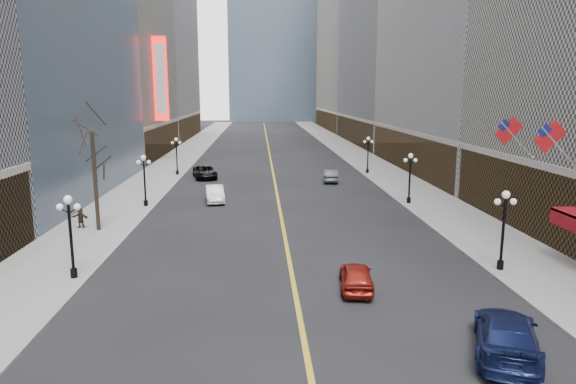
{
  "coord_description": "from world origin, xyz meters",
  "views": [
    {
      "loc": [
        -1.75,
        3.07,
        9.9
      ],
      "look_at": [
        -0.74,
        20.89,
        6.48
      ],
      "focal_mm": 32.0,
      "sensor_mm": 36.0,
      "label": 1
    }
  ],
  "objects": [
    {
      "name": "sidewalk_east",
      "position": [
        14.0,
        70.0,
        0.07
      ],
      "size": [
        6.0,
        230.0,
        0.15
      ],
      "primitive_type": "cube",
      "color": "gray",
      "rests_on": "ground"
    },
    {
      "name": "sidewalk_west",
      "position": [
        -14.0,
        70.0,
        0.07
      ],
      "size": [
        6.0,
        230.0,
        0.15
      ],
      "primitive_type": "cube",
      "color": "gray",
      "rests_on": "ground"
    },
    {
      "name": "lane_line",
      "position": [
        0.0,
        80.0,
        0.01
      ],
      "size": [
        0.25,
        200.0,
        0.02
      ],
      "primitive_type": "cube",
      "color": "gold",
      "rests_on": "ground"
    },
    {
      "name": "bldg_east_c",
      "position": [
        29.88,
        106.0,
        24.18
      ],
      "size": [
        26.6,
        40.6,
        48.8
      ],
      "color": "gray",
      "rests_on": "ground"
    },
    {
      "name": "bldg_east_d",
      "position": [
        29.9,
        149.0,
        31.17
      ],
      "size": [
        26.6,
        46.6,
        62.8
      ],
      "color": "#B1A893",
      "rests_on": "ground"
    },
    {
      "name": "streetlamp_east_1",
      "position": [
        11.8,
        30.0,
        2.9
      ],
      "size": [
        1.26,
        0.44,
        4.52
      ],
      "color": "black",
      "rests_on": "sidewalk_east"
    },
    {
      "name": "streetlamp_east_2",
      "position": [
        11.8,
        48.0,
        2.9
      ],
      "size": [
        1.26,
        0.44,
        4.52
      ],
      "color": "black",
      "rests_on": "sidewalk_east"
    },
    {
      "name": "streetlamp_east_3",
      "position": [
        11.8,
        66.0,
        2.9
      ],
      "size": [
        1.26,
        0.44,
        4.52
      ],
      "color": "black",
      "rests_on": "sidewalk_east"
    },
    {
      "name": "streetlamp_west_1",
      "position": [
        -11.8,
        30.0,
        2.9
      ],
      "size": [
        1.26,
        0.44,
        4.52
      ],
      "color": "black",
      "rests_on": "sidewalk_west"
    },
    {
      "name": "streetlamp_west_2",
      "position": [
        -11.8,
        48.0,
        2.9
      ],
      "size": [
        1.26,
        0.44,
        4.52
      ],
      "color": "black",
      "rests_on": "sidewalk_west"
    },
    {
      "name": "streetlamp_west_3",
      "position": [
        -11.8,
        66.0,
        2.9
      ],
      "size": [
        1.26,
        0.44,
        4.52
      ],
      "color": "black",
      "rests_on": "sidewalk_west"
    },
    {
      "name": "flag_4",
      "position": [
        15.31,
        32.0,
        7.29
      ],
      "size": [
        2.87,
        0.12,
        2.87
      ],
      "color": "#B2B2B7",
      "rests_on": "ground"
    },
    {
      "name": "flag_5",
      "position": [
        15.31,
        37.0,
        7.29
      ],
      "size": [
        2.87,
        0.12,
        2.87
      ],
      "color": "#B2B2B7",
      "rests_on": "ground"
    },
    {
      "name": "theatre_marquee",
      "position": [
        -15.88,
        80.0,
        12.0
      ],
      "size": [
        2.0,
        0.55,
        12.0
      ],
      "color": "red",
      "rests_on": "ground"
    },
    {
      "name": "tree_west_far",
      "position": [
        -13.5,
        40.0,
        6.24
      ],
      "size": [
        3.6,
        3.6,
        7.92
      ],
      "color": "#2D231C",
      "rests_on": "sidewalk_west"
    },
    {
      "name": "car_nb_mid",
      "position": [
        -5.91,
        50.2,
        0.75
      ],
      "size": [
        2.21,
        4.73,
        1.5
      ],
      "primitive_type": "imported",
      "rotation": [
        0.0,
        0.0,
        0.14
      ],
      "color": "silver",
      "rests_on": "ground"
    },
    {
      "name": "car_nb_far",
      "position": [
        -8.21,
        63.8,
        0.75
      ],
      "size": [
        3.6,
        5.83,
        1.51
      ],
      "primitive_type": "imported",
      "rotation": [
        0.0,
        0.0,
        0.22
      ],
      "color": "black",
      "rests_on": "ground"
    },
    {
      "name": "car_sb_near",
      "position": [
        7.66,
        20.84,
        0.81
      ],
      "size": [
        4.24,
        6.05,
        1.63
      ],
      "primitive_type": "imported",
      "rotation": [
        0.0,
        0.0,
        2.75
      ],
      "color": "#131C48",
      "rests_on": "ground"
    },
    {
      "name": "car_sb_mid",
      "position": [
        3.17,
        27.89,
        0.7
      ],
      "size": [
        2.14,
        4.27,
        1.4
      ],
      "primitive_type": "imported",
      "rotation": [
        0.0,
        0.0,
        3.02
      ],
      "color": "maroon",
      "rests_on": "ground"
    },
    {
      "name": "car_sb_far",
      "position": [
        6.38,
        60.48,
        0.72
      ],
      "size": [
        1.98,
        4.48,
        1.43
      ],
      "primitive_type": "imported",
      "rotation": [
        0.0,
        0.0,
        3.03
      ],
      "color": "#414548",
      "rests_on": "ground"
    },
    {
      "name": "ped_west_far",
      "position": [
        -14.96,
        40.63,
        0.91
      ],
      "size": [
        1.47,
        0.8,
        1.52
      ],
      "primitive_type": "imported",
      "rotation": [
        0.0,
        0.0,
        -0.3
      ],
      "color": "black",
      "rests_on": "sidewalk_west"
    }
  ]
}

